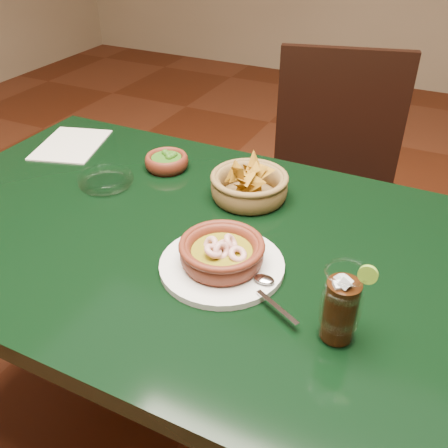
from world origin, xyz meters
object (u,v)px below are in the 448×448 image
at_px(dining_table, 172,263).
at_px(dining_chair, 332,189).
at_px(chip_basket, 249,186).
at_px(shrimp_plate, 222,256).
at_px(cola_drink, 341,306).

bearing_deg(dining_table, dining_chair, 75.78).
bearing_deg(dining_chair, chip_basket, -98.12).
bearing_deg(dining_table, shrimp_plate, -24.76).
bearing_deg(cola_drink, dining_chair, 104.61).
height_order(dining_chair, chip_basket, dining_chair).
xyz_separation_m(dining_chair, chip_basket, (-0.08, -0.53, 0.26)).
distance_m(dining_chair, chip_basket, 0.59).
bearing_deg(shrimp_plate, dining_chair, 88.80).
distance_m(dining_table, chip_basket, 0.25).
relative_size(dining_table, dining_chair, 1.27).
xyz_separation_m(dining_chair, cola_drink, (0.22, -0.86, 0.30)).
height_order(dining_table, cola_drink, cola_drink).
bearing_deg(dining_chair, shrimp_plate, -91.20).
relative_size(dining_table, shrimp_plate, 3.97).
height_order(dining_chair, cola_drink, dining_chair).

